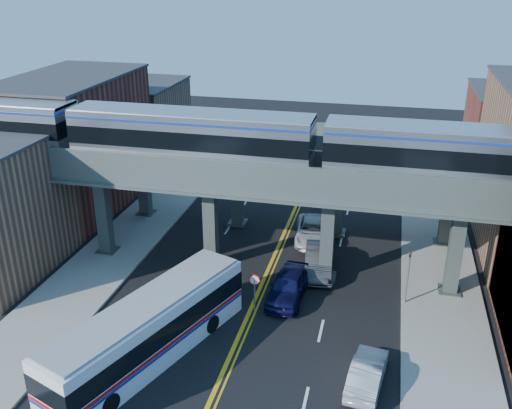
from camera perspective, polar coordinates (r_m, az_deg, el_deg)
ground at (r=33.07m, az=-1.91°, el=-13.41°), size 120.00×120.00×0.00m
sidewalk_west at (r=44.73m, az=-12.86°, el=-3.50°), size 5.00×70.00×0.16m
sidewalk_east at (r=40.85m, az=17.85°, el=-6.79°), size 5.00×70.00×0.16m
building_west_b at (r=50.91m, az=-17.65°, el=5.84°), size 8.00×14.00×11.00m
building_west_c at (r=62.35m, az=-11.53°, el=8.08°), size 8.00×10.00×8.00m
elevated_viaduct_near at (r=36.81m, az=1.22°, el=2.08°), size 52.00×3.60×7.40m
elevated_viaduct_far at (r=43.29m, az=3.20°, el=5.31°), size 52.00×3.60×7.40m
transit_train at (r=37.25m, az=-6.53°, el=6.85°), size 49.15×3.08×3.60m
stop_sign at (r=34.44m, az=-0.14°, el=-8.24°), size 0.76×0.09×2.63m
traffic_signal at (r=36.11m, az=14.97°, el=-6.53°), size 0.15×0.18×4.10m
transit_bus at (r=31.39m, az=-10.65°, el=-12.25°), size 7.23×13.13×3.34m
car_lane_a at (r=36.33m, az=3.27°, el=-8.07°), size 2.41×5.34×1.78m
car_lane_b at (r=39.36m, az=6.26°, el=-5.63°), size 2.37×5.29×1.69m
car_lane_c at (r=43.76m, az=5.68°, el=-2.63°), size 3.11×5.71×1.52m
car_lane_d at (r=53.03m, az=6.69°, el=2.12°), size 2.78×5.87×1.65m
car_parked_curb at (r=30.24m, az=11.06°, el=-16.20°), size 2.08×4.60×1.46m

